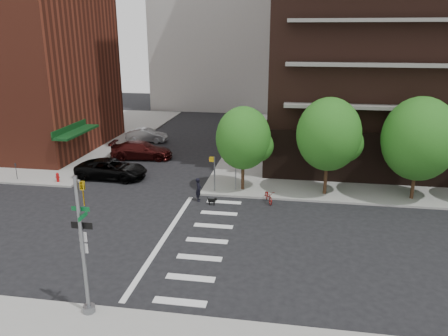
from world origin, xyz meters
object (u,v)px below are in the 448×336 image
Objects in this scene: parked_car_black at (112,169)px; parked_car_maroon at (142,150)px; fire_hydrant at (58,177)px; scooter at (269,196)px; traffic_signal at (84,258)px; dog_walker at (199,189)px; parked_car_silver at (147,135)px.

parked_car_maroon is (0.44, 5.90, 0.03)m from parked_car_black.
scooter is (16.56, -1.30, -0.10)m from fire_hydrant.
traffic_signal is 13.72m from dog_walker.
dog_walker is at bearing -8.75° from fire_hydrant.
parked_car_black is 12.42m from parked_car_silver.
parked_car_maroon is (-5.91, 23.10, -1.87)m from traffic_signal.
traffic_signal is 3.51× the size of scooter.
scooter is 4.91m from dog_walker.
traffic_signal is 18.43m from parked_car_black.
fire_hydrant is 0.44× the size of dog_walker.
traffic_signal reaches higher than parked_car_maroon.
scooter is at bearing -131.87° from parked_car_maroon.
traffic_signal reaches higher than scooter.
dog_walker is (1.66, 13.49, -1.86)m from traffic_signal.
fire_hydrant is at bearing 170.77° from parked_car_silver.
parked_car_silver is at bearing 80.39° from fire_hydrant.
traffic_signal reaches higher than fire_hydrant.
fire_hydrant is at bearing 70.08° from dog_walker.
parked_car_silver is at bearing 9.11° from parked_car_maroon.
fire_hydrant is at bearing 146.51° from parked_car_maroon.
scooter is (14.15, -15.56, -0.27)m from parked_car_silver.
fire_hydrant is 4.15m from parked_car_black.
parked_car_maroon is 1.30× the size of parked_car_silver.
traffic_signal is at bearing -165.16° from parked_car_silver.
parked_car_black is 1.31× the size of parked_car_silver.
dog_walker is (-4.87, -0.50, 0.39)m from scooter.
parked_car_black is 1.00× the size of parked_car_maroon.
parked_car_silver is (-1.26, 12.35, -0.07)m from parked_car_black.
parked_car_black is (3.67, 1.90, 0.24)m from fire_hydrant.
traffic_signal is 30.58m from parked_car_silver.
parked_car_black is at bearing 54.04° from dog_walker.
parked_car_black is 13.28m from scooter.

